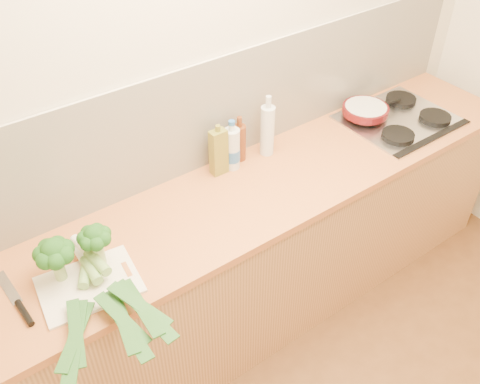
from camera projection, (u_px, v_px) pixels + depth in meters
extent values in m
plane|color=beige|center=(212.00, 87.00, 2.40)|extent=(3.50, 0.00, 3.50)
cube|color=silver|center=(214.00, 113.00, 2.48)|extent=(3.20, 0.02, 0.54)
cube|color=#B8834C|center=(249.00, 260.00, 2.77)|extent=(3.20, 0.60, 0.86)
cube|color=#B06333|center=(250.00, 193.00, 2.49)|extent=(3.20, 0.62, 0.04)
cube|color=silver|center=(399.00, 120.00, 2.93)|extent=(0.58, 0.50, 0.01)
cube|color=black|center=(433.00, 138.00, 2.78)|extent=(0.58, 0.04, 0.01)
cylinder|color=black|center=(398.00, 136.00, 2.78)|extent=(0.17, 0.17, 0.03)
cylinder|color=black|center=(435.00, 118.00, 2.91)|extent=(0.17, 0.17, 0.03)
cylinder|color=black|center=(364.00, 116.00, 2.93)|extent=(0.17, 0.17, 0.03)
cylinder|color=black|center=(401.00, 100.00, 3.06)|extent=(0.17, 0.17, 0.03)
cube|color=white|center=(89.00, 285.00, 2.03)|extent=(0.40, 0.31, 0.01)
cylinder|color=#8AA560|center=(59.00, 269.00, 2.02)|extent=(0.04, 0.04, 0.09)
sphere|color=#163E10|center=(53.00, 250.00, 1.95)|extent=(0.09, 0.09, 0.09)
sphere|color=#163E10|center=(65.00, 248.00, 1.98)|extent=(0.07, 0.07, 0.07)
sphere|color=#163E10|center=(58.00, 245.00, 2.00)|extent=(0.07, 0.07, 0.07)
sphere|color=#163E10|center=(47.00, 248.00, 1.99)|extent=(0.07, 0.07, 0.07)
sphere|color=#163E10|center=(42.00, 255.00, 1.96)|extent=(0.07, 0.07, 0.07)
sphere|color=#163E10|center=(46.00, 261.00, 1.94)|extent=(0.07, 0.07, 0.07)
sphere|color=#163E10|center=(56.00, 261.00, 1.93)|extent=(0.07, 0.07, 0.07)
sphere|color=#163E10|center=(64.00, 255.00, 1.96)|extent=(0.07, 0.07, 0.07)
cylinder|color=#8AA560|center=(98.00, 253.00, 2.08)|extent=(0.05, 0.05, 0.10)
sphere|color=#163E10|center=(94.00, 235.00, 2.01)|extent=(0.08, 0.08, 0.08)
sphere|color=#163E10|center=(103.00, 233.00, 2.04)|extent=(0.06, 0.06, 0.06)
sphere|color=#163E10|center=(97.00, 230.00, 2.05)|extent=(0.06, 0.06, 0.06)
sphere|color=#163E10|center=(88.00, 233.00, 2.04)|extent=(0.06, 0.06, 0.06)
sphere|color=#163E10|center=(84.00, 238.00, 2.02)|extent=(0.06, 0.06, 0.06)
sphere|color=#163E10|center=(88.00, 243.00, 2.00)|extent=(0.06, 0.06, 0.06)
sphere|color=#163E10|center=(96.00, 244.00, 2.00)|extent=(0.06, 0.06, 0.06)
sphere|color=#163E10|center=(103.00, 239.00, 2.02)|extent=(0.06, 0.06, 0.06)
cylinder|color=white|center=(89.00, 250.00, 2.13)|extent=(0.09, 0.11, 0.04)
cylinder|color=#76A552|center=(85.00, 273.00, 2.04)|extent=(0.10, 0.14, 0.04)
cube|color=#1C4D1B|center=(76.00, 336.00, 1.82)|extent=(0.23, 0.26, 0.02)
cube|color=#1C4D1B|center=(75.00, 340.00, 1.80)|extent=(0.21, 0.32, 0.01)
cube|color=#1C4D1B|center=(76.00, 332.00, 1.83)|extent=(0.13, 0.28, 0.02)
cylinder|color=white|center=(80.00, 252.00, 2.10)|extent=(0.04, 0.11, 0.04)
cylinder|color=#76A552|center=(91.00, 270.00, 2.03)|extent=(0.05, 0.14, 0.04)
cube|color=#1C4D1B|center=(123.00, 321.00, 1.84)|extent=(0.11, 0.30, 0.02)
cube|color=#1C4D1B|center=(126.00, 325.00, 1.83)|extent=(0.06, 0.34, 0.01)
cube|color=#1C4D1B|center=(122.00, 319.00, 1.85)|extent=(0.09, 0.28, 0.02)
cylinder|color=white|center=(81.00, 246.00, 2.10)|extent=(0.05, 0.11, 0.04)
cylinder|color=#76A552|center=(98.00, 262.00, 2.03)|extent=(0.06, 0.14, 0.04)
cube|color=#1C4D1B|center=(141.00, 307.00, 1.87)|extent=(0.06, 0.30, 0.02)
cube|color=#1C4D1B|center=(144.00, 310.00, 1.86)|extent=(0.09, 0.34, 0.01)
cube|color=#1C4D1B|center=(139.00, 305.00, 1.87)|extent=(0.13, 0.28, 0.02)
cube|color=silver|center=(8.00, 288.00, 2.02)|extent=(0.05, 0.20, 0.00)
cylinder|color=black|center=(24.00, 313.00, 1.92)|extent=(0.03, 0.13, 0.02)
cylinder|color=#530D10|center=(365.00, 110.00, 2.91)|extent=(0.25, 0.25, 0.04)
cylinder|color=beige|center=(366.00, 106.00, 2.90)|extent=(0.22, 0.22, 0.00)
cube|color=black|center=(391.00, 102.00, 2.98)|extent=(0.13, 0.04, 0.02)
cube|color=olive|center=(219.00, 152.00, 2.50)|extent=(0.08, 0.05, 0.24)
cylinder|color=olive|center=(218.00, 128.00, 2.42)|extent=(0.02, 0.02, 0.03)
cylinder|color=silver|center=(267.00, 131.00, 2.62)|extent=(0.07, 0.07, 0.26)
cylinder|color=silver|center=(268.00, 102.00, 2.52)|extent=(0.03, 0.03, 0.06)
cylinder|color=#602D12|center=(239.00, 143.00, 2.60)|extent=(0.06, 0.06, 0.19)
cylinder|color=#602D12|center=(239.00, 122.00, 2.53)|extent=(0.03, 0.03, 0.05)
cylinder|color=silver|center=(232.00, 149.00, 2.54)|extent=(0.08, 0.08, 0.21)
cylinder|color=silver|center=(232.00, 127.00, 2.47)|extent=(0.03, 0.03, 0.03)
cylinder|color=#2D62AB|center=(232.00, 154.00, 2.56)|extent=(0.08, 0.08, 0.06)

